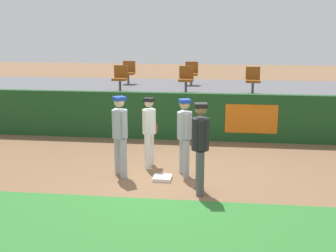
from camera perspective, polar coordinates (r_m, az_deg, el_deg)
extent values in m
plane|color=brown|center=(9.84, -0.05, -7.11)|extent=(60.00, 60.00, 0.00)
cube|color=#2D722D|center=(7.62, -2.42, -13.27)|extent=(18.00, 2.80, 0.01)
cube|color=white|center=(9.93, -0.73, -6.69)|extent=(0.40, 0.40, 0.08)
cylinder|color=white|center=(10.86, -2.17, -2.90)|extent=(0.14, 0.14, 0.83)
cylinder|color=white|center=(10.58, -2.65, -3.33)|extent=(0.14, 0.14, 0.83)
cylinder|color=white|center=(10.55, -2.44, 0.58)|extent=(0.36, 0.36, 0.58)
sphere|color=beige|center=(10.46, -2.47, 3.03)|extent=(0.22, 0.22, 0.22)
cube|color=black|center=(10.45, -2.47, 3.41)|extent=(0.26, 0.26, 0.08)
cylinder|color=white|center=(10.72, -2.13, 0.89)|extent=(0.08, 0.08, 0.55)
cylinder|color=white|center=(10.36, -2.77, 0.46)|extent=(0.08, 0.08, 0.55)
ellipsoid|color=brown|center=(10.75, -1.64, -0.35)|extent=(0.15, 0.21, 0.28)
cylinder|color=#9EA3AD|center=(10.27, -6.48, -3.71)|extent=(0.15, 0.15, 0.90)
cylinder|color=#9EA3AD|center=(9.98, -5.72, -4.18)|extent=(0.15, 0.15, 0.90)
cylinder|color=#9EA3AD|center=(9.93, -6.21, 0.28)|extent=(0.49, 0.49, 0.63)
sphere|color=beige|center=(9.83, -6.28, 3.10)|extent=(0.23, 0.23, 0.23)
cube|color=#193899|center=(9.82, -6.29, 3.53)|extent=(0.35, 0.35, 0.08)
cylinder|color=#9EA3AD|center=(10.11, -6.70, 0.62)|extent=(0.09, 0.09, 0.59)
cylinder|color=#9EA3AD|center=(9.74, -5.70, 0.17)|extent=(0.09, 0.09, 0.59)
cylinder|color=#9EA3AD|center=(10.25, 1.87, -3.75)|extent=(0.15, 0.15, 0.87)
cylinder|color=#9EA3AD|center=(9.96, 2.34, -4.26)|extent=(0.15, 0.15, 0.87)
cylinder|color=#9EA3AD|center=(9.91, 2.14, 0.09)|extent=(0.43, 0.43, 0.61)
sphere|color=tan|center=(9.82, 2.16, 2.81)|extent=(0.23, 0.23, 0.23)
cube|color=#193899|center=(9.81, 2.16, 3.23)|extent=(0.31, 0.31, 0.08)
cylinder|color=#9EA3AD|center=(10.10, 1.83, 0.44)|extent=(0.09, 0.09, 0.57)
cylinder|color=#9EA3AD|center=(9.72, 2.46, -0.06)|extent=(0.09, 0.09, 0.57)
cylinder|color=#4C4C51|center=(9.23, 4.05, -5.50)|extent=(0.16, 0.16, 0.92)
cylinder|color=#4C4C51|center=(8.92, 4.16, -6.17)|extent=(0.16, 0.16, 0.92)
cylinder|color=black|center=(8.86, 4.19, -1.05)|extent=(0.39, 0.39, 0.64)
sphere|color=#8C6647|center=(8.75, 4.24, 2.16)|extent=(0.24, 0.24, 0.24)
cube|color=black|center=(8.74, 4.25, 2.66)|extent=(0.28, 0.28, 0.08)
cylinder|color=black|center=(9.06, 4.11, -0.60)|extent=(0.09, 0.09, 0.60)
cylinder|color=black|center=(8.65, 4.27, -1.25)|extent=(0.09, 0.09, 0.60)
cube|color=#19471E|center=(13.22, 1.99, 1.25)|extent=(18.00, 0.24, 1.41)
cube|color=orange|center=(13.07, 10.64, 0.90)|extent=(1.50, 0.02, 0.85)
cube|color=#59595E|center=(15.76, 2.85, 2.77)|extent=(18.00, 4.80, 1.22)
cylinder|color=#4C4C51|center=(14.80, -6.18, 5.23)|extent=(0.08, 0.08, 0.40)
cube|color=#8C4714|center=(14.77, -6.19, 6.00)|extent=(0.46, 0.44, 0.08)
cube|color=#8C4714|center=(14.93, -6.05, 7.00)|extent=(0.46, 0.06, 0.40)
cylinder|color=#4C4C51|center=(14.43, 10.81, 4.89)|extent=(0.08, 0.08, 0.40)
cube|color=#8C4714|center=(14.41, 10.85, 5.68)|extent=(0.45, 0.44, 0.08)
cube|color=#8C4714|center=(14.57, 10.84, 6.70)|extent=(0.45, 0.06, 0.40)
cylinder|color=#4C4C51|center=(14.45, 2.30, 5.12)|extent=(0.08, 0.08, 0.40)
cube|color=#8C4714|center=(14.43, 2.31, 5.90)|extent=(0.47, 0.44, 0.08)
cube|color=#8C4714|center=(14.59, 2.39, 6.93)|extent=(0.47, 0.06, 0.40)
cylinder|color=#4C4C51|center=(16.56, -5.11, 6.06)|extent=(0.08, 0.08, 0.40)
cube|color=#8C4714|center=(16.54, -5.13, 6.75)|extent=(0.46, 0.44, 0.08)
cube|color=#8C4714|center=(16.70, -5.01, 7.64)|extent=(0.46, 0.06, 0.40)
cylinder|color=#4C4C51|center=(16.23, 3.00, 5.96)|extent=(0.08, 0.08, 0.40)
cube|color=#8C4714|center=(16.21, 3.00, 6.66)|extent=(0.46, 0.44, 0.08)
cube|color=#8C4714|center=(16.37, 3.06, 7.57)|extent=(0.46, 0.06, 0.40)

